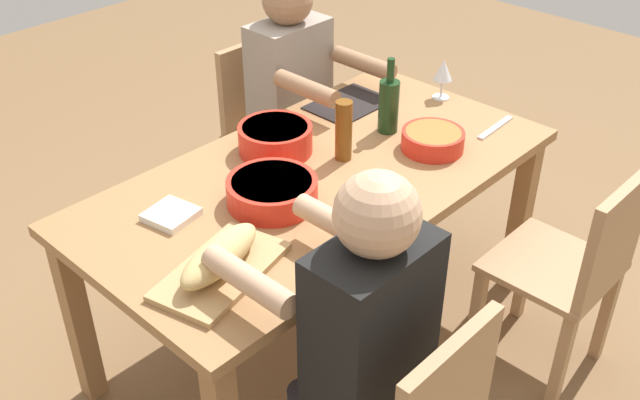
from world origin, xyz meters
TOP-DOWN VIEW (x-y plane):
  - ground_plane at (0.00, 0.00)m, footprint 8.00×8.00m
  - dining_table at (0.00, 0.00)m, footprint 1.69×0.88m
  - chair_far_left at (-0.46, 0.76)m, footprint 0.40×0.40m
  - diner_far_right at (0.46, 0.58)m, footprint 0.41×0.53m
  - chair_near_left at (-0.46, -0.76)m, footprint 0.40×0.40m
  - diner_near_left at (-0.46, -0.58)m, footprint 0.41×0.53m
  - serving_bowl_salad at (-0.00, -0.22)m, footprint 0.27×0.27m
  - serving_bowl_pasta at (0.24, 0.01)m, footprint 0.29×0.29m
  - serving_bowl_fruit at (-0.40, 0.18)m, footprint 0.23×0.23m
  - cutting_board at (0.59, 0.17)m, footprint 0.44×0.31m
  - bread_loaf at (0.59, 0.17)m, footprint 0.34×0.18m
  - wine_bottle at (-0.40, -0.03)m, footprint 0.08×0.08m
  - beer_bottle at (-0.13, -0.01)m, footprint 0.06×0.06m
  - wine_glass at (-0.77, -0.05)m, footprint 0.08×0.08m
  - placemat_near_left at (-0.46, -0.28)m, footprint 0.32×0.23m
  - carving_knife at (-0.69, 0.26)m, footprint 0.23×0.04m
  - napkin_stack at (0.51, -0.15)m, footprint 0.16×0.16m

SIDE VIEW (x-z plane):
  - ground_plane at x=0.00m, z-range 0.00..0.00m
  - chair_far_left at x=-0.46m, z-range 0.06..0.91m
  - chair_near_left at x=-0.46m, z-range 0.06..0.91m
  - dining_table at x=0.00m, z-range 0.28..1.02m
  - diner_far_right at x=0.46m, z-range 0.10..1.30m
  - diner_near_left at x=-0.46m, z-range 0.10..1.30m
  - placemat_near_left at x=-0.46m, z-range 0.74..0.75m
  - carving_knife at x=-0.69m, z-range 0.74..0.75m
  - cutting_board at x=0.59m, z-range 0.74..0.76m
  - napkin_stack at x=0.51m, z-range 0.74..0.76m
  - serving_bowl_fruit at x=-0.40m, z-range 0.74..0.82m
  - serving_bowl_pasta at x=0.24m, z-range 0.75..0.83m
  - serving_bowl_salad at x=0.00m, z-range 0.75..0.85m
  - bread_loaf at x=0.59m, z-range 0.76..0.85m
  - wine_bottle at x=-0.40m, z-range 0.70..0.99m
  - beer_bottle at x=-0.13m, z-range 0.74..0.96m
  - wine_glass at x=-0.77m, z-range 0.77..0.94m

